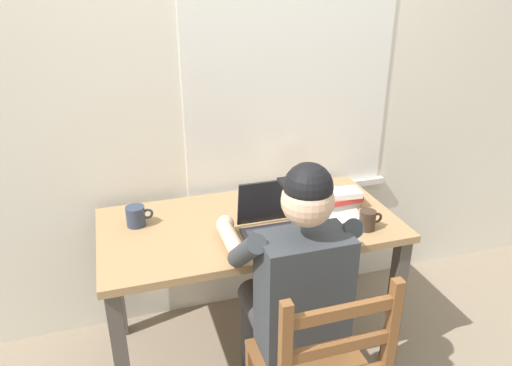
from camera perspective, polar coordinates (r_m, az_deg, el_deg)
The scene contains 12 objects.
ground_plane at distance 2.73m, azimuth -0.67°, elevation -18.61°, with size 8.00×8.00×0.00m, color gray.
back_wall at distance 2.49m, azimuth -3.58°, elevation 11.15°, with size 6.00×0.08×2.60m.
desk at distance 2.34m, azimuth -0.75°, elevation -6.83°, with size 1.39×0.71×0.75m.
seated_person at distance 2.00m, azimuth 4.38°, elevation -11.65°, with size 0.50×0.60×1.25m.
laptop at distance 2.18m, azimuth 2.66°, elevation -4.64°, with size 0.33×0.28×0.23m.
computer_mouse at distance 2.25m, azimuth 8.35°, elevation -4.90°, with size 0.06×0.10×0.03m, color #232328.
coffee_mug_white at distance 2.54m, azimuth 5.38°, elevation -0.46°, with size 0.12×0.09×0.09m.
coffee_mug_dark at distance 2.31m, azimuth -13.97°, elevation -3.82°, with size 0.12×0.09×0.09m.
coffee_mug_spare at distance 2.26m, azimuth 13.07°, elevation -4.29°, with size 0.11×0.07×0.09m.
book_stack_main at distance 2.45m, azimuth 10.01°, elevation -1.77°, with size 0.21×0.14×0.09m.
paper_pile_near_laptop at distance 2.26m, azimuth 8.35°, elevation -5.10°, with size 0.24×0.17×0.02m, color white.
paper_pile_back_corner at distance 2.37m, azimuth 9.34°, elevation -3.82°, with size 0.23×0.19×0.00m, color silver.
Camera 1 is at (-0.57, -1.93, 1.85)m, focal length 33.89 mm.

